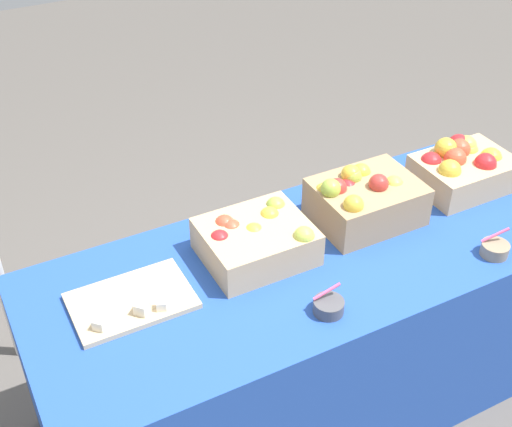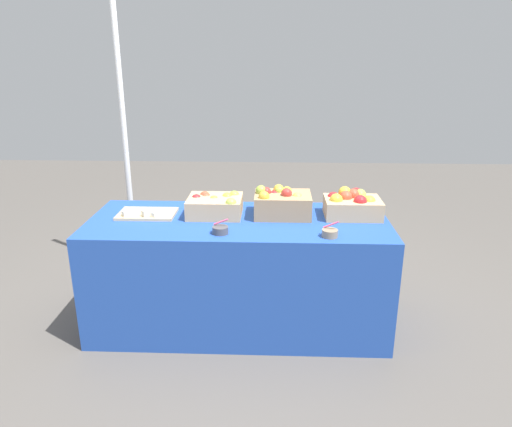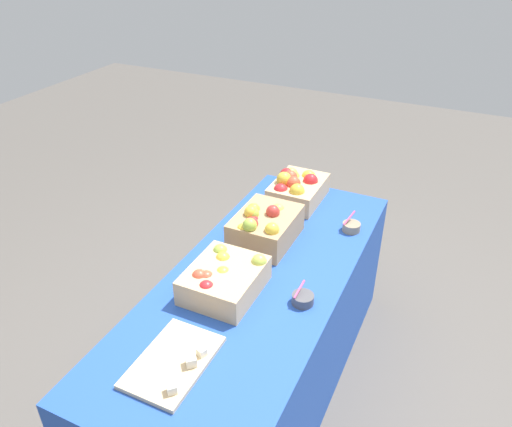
% 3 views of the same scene
% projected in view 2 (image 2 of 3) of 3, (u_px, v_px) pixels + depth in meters
% --- Properties ---
extents(ground_plane, '(10.00, 10.00, 0.00)m').
position_uv_depth(ground_plane, '(240.00, 321.00, 3.24)').
color(ground_plane, '#56514C').
extents(table, '(1.90, 0.76, 0.74)m').
position_uv_depth(table, '(239.00, 272.00, 3.12)').
color(table, '#234CAD').
rests_on(table, ground_plane).
extents(apple_crate_left, '(0.36, 0.26, 0.18)m').
position_uv_depth(apple_crate_left, '(352.00, 204.00, 3.05)').
color(apple_crate_left, tan).
rests_on(apple_crate_left, table).
extents(apple_crate_middle, '(0.36, 0.28, 0.20)m').
position_uv_depth(apple_crate_middle, '(281.00, 203.00, 3.06)').
color(apple_crate_middle, tan).
rests_on(apple_crate_middle, table).
extents(apple_crate_right, '(0.35, 0.29, 0.15)m').
position_uv_depth(apple_crate_right, '(215.00, 205.00, 3.08)').
color(apple_crate_right, tan).
rests_on(apple_crate_right, table).
extents(cutting_board_front, '(0.37, 0.24, 0.06)m').
position_uv_depth(cutting_board_front, '(147.00, 214.00, 3.08)').
color(cutting_board_front, '#D1B284').
rests_on(cutting_board_front, table).
extents(sample_bowl_near, '(0.10, 0.09, 0.10)m').
position_uv_depth(sample_bowl_near, '(330.00, 233.00, 2.72)').
color(sample_bowl_near, gray).
rests_on(sample_bowl_near, table).
extents(sample_bowl_mid, '(0.09, 0.09, 0.09)m').
position_uv_depth(sample_bowl_mid, '(220.00, 230.00, 2.77)').
color(sample_bowl_mid, '#4C4C51').
rests_on(sample_bowl_mid, table).
extents(tent_pole, '(0.04, 0.04, 2.27)m').
position_uv_depth(tent_pole, '(125.00, 136.00, 3.64)').
color(tent_pole, white).
rests_on(tent_pole, ground_plane).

